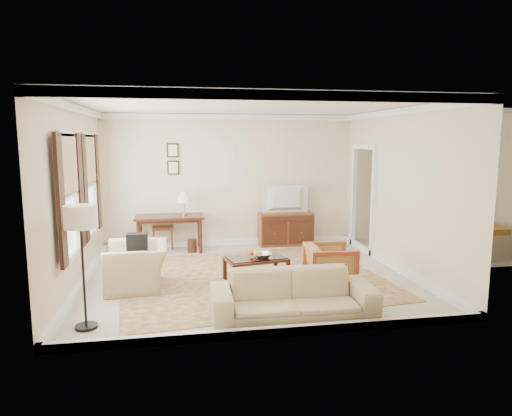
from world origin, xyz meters
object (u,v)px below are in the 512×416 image
object	(u,v)px
tv	(286,191)
coffee_table	(256,263)
club_armchair	(137,259)
sideboard	(286,229)
writing_desk	(170,221)
sofa	(293,288)
striped_armchair	(330,263)

from	to	relation	value
tv	coffee_table	size ratio (longest dim) A/B	0.91
tv	club_armchair	bearing A→B (deg)	39.56
sideboard	club_armchair	distance (m)	3.95
writing_desk	sofa	size ratio (longest dim) A/B	0.66
sideboard	club_armchair	world-z (taller)	club_armchair
sideboard	club_armchair	size ratio (longest dim) A/B	1.10
striped_armchair	tv	bearing A→B (deg)	3.91
sideboard	coffee_table	size ratio (longest dim) A/B	1.11
sideboard	sofa	bearing A→B (deg)	-102.24
tv	striped_armchair	size ratio (longest dim) A/B	1.31
writing_desk	club_armchair	bearing A→B (deg)	-101.71
sideboard	striped_armchair	xyz separation A→B (m)	(0.01, -3.00, 0.01)
writing_desk	striped_armchair	size ratio (longest dim) A/B	1.86
sideboard	striped_armchair	size ratio (longest dim) A/B	1.58
sideboard	club_armchair	bearing A→B (deg)	-140.22
tv	coffee_table	xyz separation A→B (m)	(-1.11, -2.51, -0.91)
tv	writing_desk	bearing A→B (deg)	3.86
writing_desk	sideboard	world-z (taller)	writing_desk
coffee_table	striped_armchair	xyz separation A→B (m)	(1.13, -0.46, 0.06)
writing_desk	coffee_table	xyz separation A→B (m)	(1.44, -2.34, -0.34)
striped_armchair	sofa	distance (m)	1.51
coffee_table	club_armchair	world-z (taller)	club_armchair
tv	sofa	size ratio (longest dim) A/B	0.47
writing_desk	tv	world-z (taller)	tv
sideboard	coffee_table	world-z (taller)	sideboard
writing_desk	sofa	distance (m)	4.33
writing_desk	sofa	xyz separation A→B (m)	(1.64, -4.00, -0.24)
writing_desk	club_armchair	size ratio (longest dim) A/B	1.30
tv	club_armchair	distance (m)	4.01
club_armchair	sideboard	bearing A→B (deg)	128.28
sideboard	tv	world-z (taller)	tv
sideboard	coffee_table	bearing A→B (deg)	-113.76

